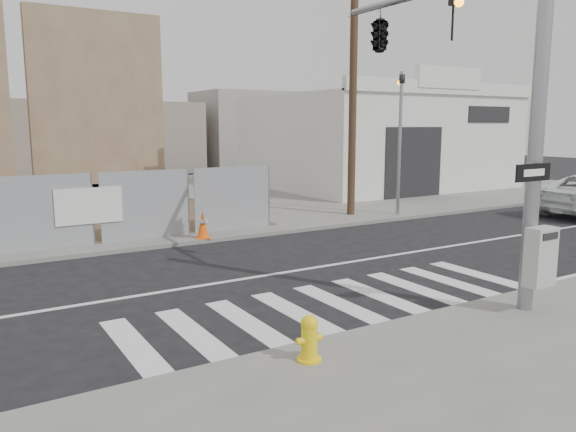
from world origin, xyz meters
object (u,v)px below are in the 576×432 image
signal_pole (424,59)px  auto_shop (376,141)px  fire_hydrant (309,338)px  traffic_cone_d (203,225)px

signal_pole → auto_shop: size_ratio=0.58×
signal_pole → fire_hydrant: (-4.60, -2.61, -4.33)m
auto_shop → signal_pole: bearing=-127.5°
fire_hydrant → traffic_cone_d: bearing=86.2°
signal_pole → traffic_cone_d: bearing=111.5°
auto_shop → traffic_cone_d: (-13.97, -8.75, -2.03)m
auto_shop → fire_hydrant: bearing=-132.4°
auto_shop → traffic_cone_d: auto_shop is taller
signal_pole → traffic_cone_d: (-2.46, 6.27, -4.27)m
signal_pole → auto_shop: bearing=52.5°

